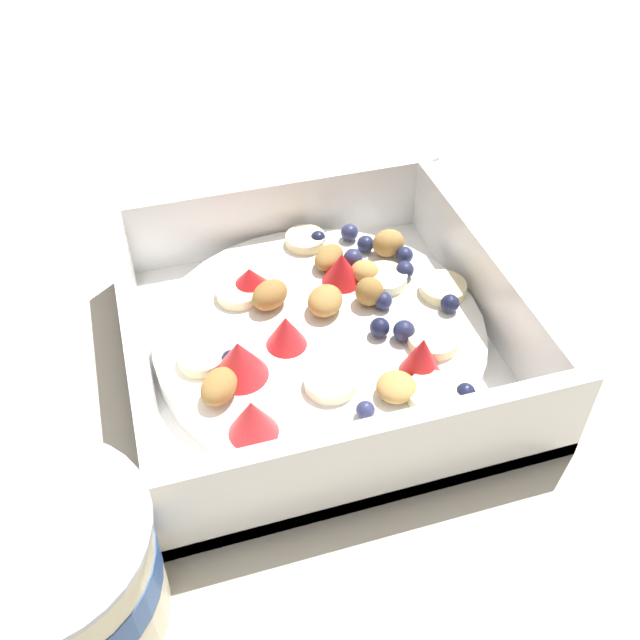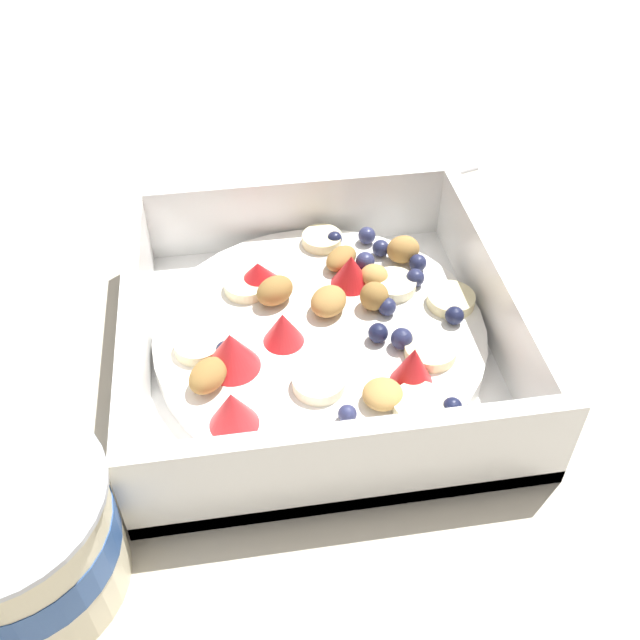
% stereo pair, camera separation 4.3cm
% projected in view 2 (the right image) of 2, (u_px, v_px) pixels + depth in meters
% --- Properties ---
extents(ground_plane, '(2.40, 2.40, 0.00)m').
position_uv_depth(ground_plane, '(309.00, 366.00, 0.44)').
color(ground_plane, beige).
extents(fruit_bowl, '(0.22, 0.22, 0.06)m').
position_uv_depth(fruit_bowl, '(320.00, 333.00, 0.43)').
color(fruit_bowl, white).
rests_on(fruit_bowl, ground).
extents(spoon, '(0.07, 0.17, 0.01)m').
position_uv_depth(spoon, '(347.00, 198.00, 0.57)').
color(spoon, silver).
rests_on(spoon, ground).
extents(yogurt_cup, '(0.09, 0.09, 0.07)m').
position_uv_depth(yogurt_cup, '(14.00, 540.00, 0.31)').
color(yogurt_cup, beige).
rests_on(yogurt_cup, ground).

